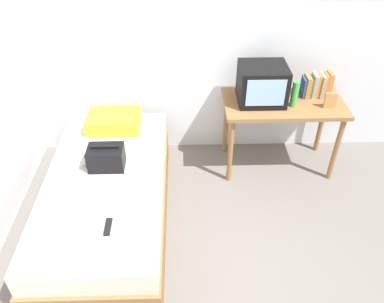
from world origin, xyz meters
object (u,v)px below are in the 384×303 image
handbag (106,158)px  remote_dark (108,227)px  tv (262,84)px  water_bottle (295,94)px  magazine (74,200)px  picture_frame (330,100)px  remote_silver (84,161)px  bed (108,200)px  book_row (317,85)px  desk (283,111)px  pillow (114,121)px

handbag → remote_dark: (0.10, -0.69, -0.09)m
tv → water_bottle: size_ratio=1.75×
water_bottle → magazine: bearing=-152.8°
remote_dark → picture_frame: bearing=32.2°
picture_frame → remote_silver: (-2.24, -0.46, -0.31)m
water_bottle → remote_silver: 2.00m
bed → book_row: book_row is taller
picture_frame → handbag: 2.10m
picture_frame → desk: bearing=163.1°
water_bottle → picture_frame: water_bottle is taller
book_row → remote_dark: size_ratio=1.75×
tv → desk: bearing=-6.5°
tv → water_bottle: bearing=-19.3°
tv → pillow: tv is taller
bed → desk: (1.65, 0.77, 0.41)m
desk → remote_silver: (-1.84, -0.58, -0.13)m
bed → remote_silver: bearing=135.9°
desk → book_row: size_ratio=4.25×
bed → remote_dark: size_ratio=12.82×
bed → desk: desk is taller
handbag → pillow: bearing=91.9°
desk → remote_silver: size_ratio=8.06×
tv → remote_silver: size_ratio=3.06×
book_row → handbag: bearing=-158.9°
tv → water_bottle: (0.29, -0.10, -0.05)m
water_bottle → picture_frame: bearing=-7.5°
desk → remote_silver: desk is taller
desk → picture_frame: (0.39, -0.12, 0.18)m
water_bottle → picture_frame: 0.34m
desk → magazine: (-1.83, -1.05, -0.13)m
book_row → remote_silver: size_ratio=1.90×
desk → book_row: (0.33, 0.11, 0.21)m
desk → tv: tv is taller
tv → book_row: bearing=8.8°
water_bottle → remote_dark: 2.06m
pillow → magazine: pillow is taller
bed → remote_dark: remote_dark is taller
water_bottle → handbag: (-1.70, -0.57, -0.26)m
magazine → remote_silver: (-0.01, 0.47, 0.01)m
bed → book_row: (1.97, 0.88, 0.62)m
desk → remote_dark: bearing=-139.0°
water_bottle → tv: bearing=160.7°
desk → tv: size_ratio=2.64×
desk → remote_dark: 2.03m
bed → desk: bearing=25.1°
water_bottle → book_row: (0.26, 0.19, -0.01)m
desk → magazine: bearing=-150.2°
desk → magazine: desk is taller
bed → picture_frame: (2.04, 0.65, 0.59)m
magazine → water_bottle: bearing=27.2°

